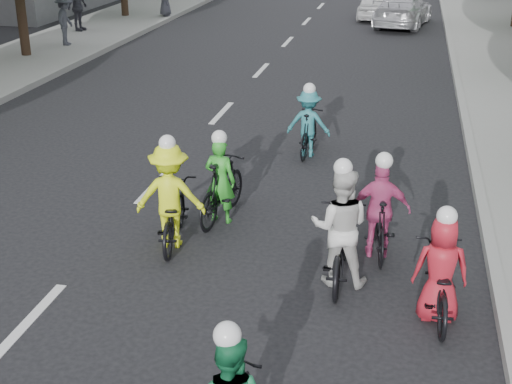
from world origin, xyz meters
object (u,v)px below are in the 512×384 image
(cyclist_6, at_px, (380,217))
(follow_car_trail, at_px, (375,5))
(cyclist_0, at_px, (221,187))
(cyclist_5, at_px, (171,205))
(spectator_0, at_px, (65,20))
(cyclist_3, at_px, (340,238))
(follow_car_lead, at_px, (403,10))
(cyclist_2, at_px, (440,278))
(spectator_1, at_px, (77,7))
(cyclist_4, at_px, (309,127))

(cyclist_6, distance_m, follow_car_trail, 23.43)
(cyclist_0, xyz_separation_m, cyclist_5, (-0.53, -1.07, 0.07))
(cyclist_6, height_order, follow_car_trail, cyclist_6)
(spectator_0, bearing_deg, cyclist_0, -155.33)
(cyclist_3, bearing_deg, cyclist_6, -120.28)
(cyclist_5, height_order, follow_car_trail, cyclist_5)
(cyclist_3, bearing_deg, spectator_0, -54.10)
(follow_car_lead, distance_m, follow_car_trail, 2.22)
(cyclist_0, bearing_deg, cyclist_6, 173.05)
(cyclist_2, bearing_deg, spectator_0, -54.48)
(cyclist_0, bearing_deg, cyclist_2, 154.67)
(cyclist_2, relative_size, spectator_1, 0.95)
(cyclist_4, relative_size, spectator_1, 0.87)
(cyclist_6, xyz_separation_m, follow_car_trail, (-1.43, 23.39, 0.01))
(cyclist_2, relative_size, cyclist_3, 0.93)
(cyclist_6, height_order, follow_car_lead, cyclist_6)
(cyclist_4, xyz_separation_m, cyclist_5, (-1.50, -4.67, 0.06))
(cyclist_3, height_order, cyclist_6, cyclist_3)
(cyclist_4, height_order, spectator_0, spectator_0)
(spectator_1, bearing_deg, spectator_0, -151.26)
(cyclist_5, relative_size, follow_car_trail, 0.52)
(cyclist_2, distance_m, cyclist_6, 1.84)
(cyclist_2, xyz_separation_m, cyclist_5, (-4.07, 1.31, 0.11))
(spectator_0, bearing_deg, cyclist_2, -150.97)
(cyclist_4, bearing_deg, cyclist_0, 78.32)
(cyclist_0, bearing_deg, cyclist_3, 150.69)
(cyclist_0, bearing_deg, spectator_1, -49.23)
(cyclist_3, relative_size, spectator_0, 1.08)
(spectator_1, bearing_deg, cyclist_6, -130.94)
(cyclist_6, bearing_deg, follow_car_trail, -93.02)
(cyclist_5, xyz_separation_m, follow_car_lead, (3.06, 21.89, 0.02))
(spectator_0, height_order, spectator_1, spectator_1)
(cyclist_2, distance_m, spectator_1, 23.00)
(cyclist_5, xyz_separation_m, spectator_1, (-9.62, 17.17, 0.41))
(follow_car_trail, bearing_deg, cyclist_6, 93.82)
(cyclist_5, bearing_deg, cyclist_0, -125.22)
(cyclist_6, relative_size, follow_car_lead, 0.35)
(cyclist_2, xyz_separation_m, spectator_0, (-12.81, 15.63, 0.48))
(follow_car_lead, bearing_deg, cyclist_5, 91.36)
(cyclist_2, bearing_deg, follow_car_trail, -88.61)
(cyclist_0, height_order, cyclist_6, cyclist_6)
(cyclist_3, height_order, spectator_1, spectator_1)
(cyclist_3, relative_size, follow_car_trail, 0.52)
(spectator_1, bearing_deg, follow_car_trail, -48.41)
(cyclist_3, distance_m, follow_car_trail, 24.35)
(cyclist_4, height_order, spectator_1, spectator_1)
(cyclist_3, height_order, cyclist_4, cyclist_3)
(cyclist_3, relative_size, cyclist_5, 1.00)
(cyclist_0, distance_m, cyclist_6, 2.79)
(cyclist_2, relative_size, spectator_0, 1.00)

